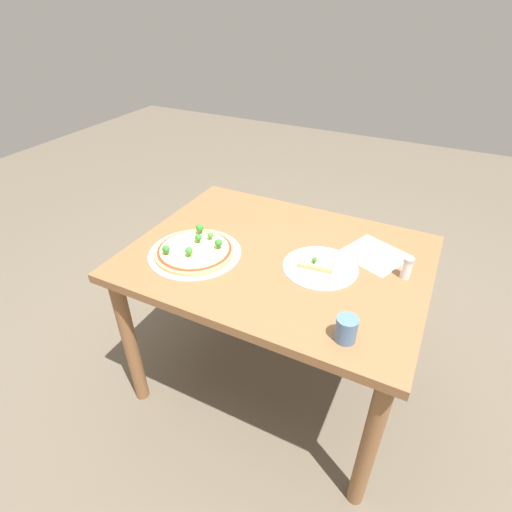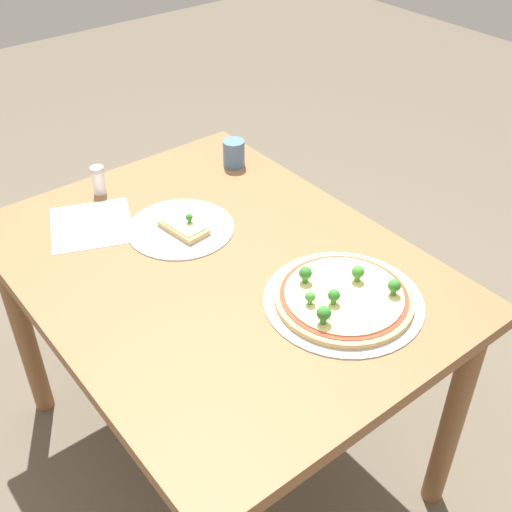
{
  "view_description": "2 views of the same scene",
  "coord_description": "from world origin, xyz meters",
  "px_view_note": "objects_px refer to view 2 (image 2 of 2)",
  "views": [
    {
      "loc": [
        -0.51,
        1.21,
        1.62
      ],
      "look_at": [
        0.06,
        0.08,
        0.76
      ],
      "focal_mm": 28.0,
      "sensor_mm": 36.0,
      "label": 1
    },
    {
      "loc": [
        1.04,
        -0.7,
        1.71
      ],
      "look_at": [
        0.06,
        0.08,
        0.76
      ],
      "focal_mm": 45.0,
      "sensor_mm": 36.0,
      "label": 2
    }
  ],
  "objects_px": {
    "dining_table": "(218,293)",
    "condiment_shaker": "(99,180)",
    "drinking_cup": "(234,153)",
    "pizza_tray_slice": "(182,228)",
    "pizza_tray_whole": "(343,297)"
  },
  "relations": [
    {
      "from": "dining_table",
      "to": "condiment_shaker",
      "type": "distance_m",
      "value": 0.5
    },
    {
      "from": "condiment_shaker",
      "to": "drinking_cup",
      "type": "bearing_deg",
      "value": 74.81
    },
    {
      "from": "pizza_tray_slice",
      "to": "condiment_shaker",
      "type": "relative_size",
      "value": 3.37
    },
    {
      "from": "pizza_tray_slice",
      "to": "dining_table",
      "type": "bearing_deg",
      "value": -3.23
    },
    {
      "from": "dining_table",
      "to": "pizza_tray_slice",
      "type": "relative_size",
      "value": 4.04
    },
    {
      "from": "pizza_tray_whole",
      "to": "pizza_tray_slice",
      "type": "distance_m",
      "value": 0.49
    },
    {
      "from": "dining_table",
      "to": "condiment_shaker",
      "type": "bearing_deg",
      "value": -171.32
    },
    {
      "from": "pizza_tray_slice",
      "to": "condiment_shaker",
      "type": "height_order",
      "value": "condiment_shaker"
    },
    {
      "from": "pizza_tray_slice",
      "to": "drinking_cup",
      "type": "height_order",
      "value": "drinking_cup"
    },
    {
      "from": "pizza_tray_whole",
      "to": "condiment_shaker",
      "type": "height_order",
      "value": "condiment_shaker"
    },
    {
      "from": "pizza_tray_whole",
      "to": "condiment_shaker",
      "type": "xyz_separation_m",
      "value": [
        -0.77,
        -0.21,
        0.03
      ]
    },
    {
      "from": "dining_table",
      "to": "pizza_tray_whole",
      "type": "xyz_separation_m",
      "value": [
        0.3,
        0.14,
        0.11
      ]
    },
    {
      "from": "drinking_cup",
      "to": "condiment_shaker",
      "type": "distance_m",
      "value": 0.41
    },
    {
      "from": "dining_table",
      "to": "pizza_tray_slice",
      "type": "bearing_deg",
      "value": 176.77
    },
    {
      "from": "dining_table",
      "to": "drinking_cup",
      "type": "height_order",
      "value": "drinking_cup"
    }
  ]
}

